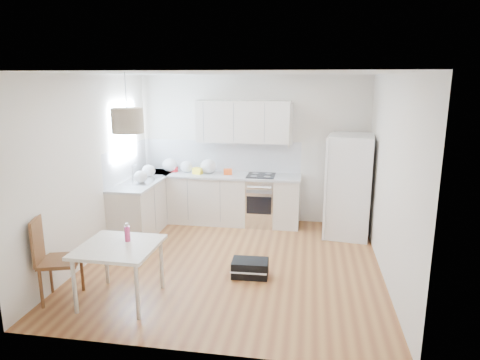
# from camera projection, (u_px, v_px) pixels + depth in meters

# --- Properties ---
(floor) EXTENTS (4.20, 4.20, 0.00)m
(floor) POSITION_uv_depth(u_px,v_px,m) (233.00, 264.00, 6.24)
(floor) COLOR brown
(floor) RESTS_ON ground
(ceiling) EXTENTS (4.20, 4.20, 0.00)m
(ceiling) POSITION_uv_depth(u_px,v_px,m) (232.00, 73.00, 5.61)
(ceiling) COLOR white
(ceiling) RESTS_ON wall_back
(wall_back) EXTENTS (4.20, 0.00, 4.20)m
(wall_back) POSITION_uv_depth(u_px,v_px,m) (253.00, 149.00, 7.94)
(wall_back) COLOR white
(wall_back) RESTS_ON floor
(wall_left) EXTENTS (0.00, 4.20, 4.20)m
(wall_left) POSITION_uv_depth(u_px,v_px,m) (91.00, 168.00, 6.26)
(wall_left) COLOR white
(wall_left) RESTS_ON floor
(wall_right) EXTENTS (0.00, 4.20, 4.20)m
(wall_right) POSITION_uv_depth(u_px,v_px,m) (390.00, 179.00, 5.60)
(wall_right) COLOR white
(wall_right) RESTS_ON floor
(window_glassblock) EXTENTS (0.02, 1.00, 1.00)m
(window_glassblock) POSITION_uv_depth(u_px,v_px,m) (124.00, 132.00, 7.27)
(window_glassblock) COLOR #BFE0F9
(window_glassblock) RESTS_ON wall_left
(cabinets_back) EXTENTS (3.00, 0.60, 0.88)m
(cabinets_back) POSITION_uv_depth(u_px,v_px,m) (218.00, 199.00, 7.96)
(cabinets_back) COLOR beige
(cabinets_back) RESTS_ON floor
(cabinets_left) EXTENTS (0.60, 1.80, 0.88)m
(cabinets_left) POSITION_uv_depth(u_px,v_px,m) (145.00, 205.00, 7.57)
(cabinets_left) COLOR beige
(cabinets_left) RESTS_ON floor
(counter_back) EXTENTS (3.02, 0.64, 0.04)m
(counter_back) POSITION_uv_depth(u_px,v_px,m) (218.00, 175.00, 7.85)
(counter_back) COLOR #B8BBBD
(counter_back) RESTS_ON cabinets_back
(counter_left) EXTENTS (0.64, 1.82, 0.04)m
(counter_left) POSITION_uv_depth(u_px,v_px,m) (144.00, 180.00, 7.46)
(counter_left) COLOR #B8BBBD
(counter_left) RESTS_ON cabinets_left
(backsplash_back) EXTENTS (3.00, 0.01, 0.58)m
(backsplash_back) POSITION_uv_depth(u_px,v_px,m) (221.00, 156.00, 8.06)
(backsplash_back) COLOR white
(backsplash_back) RESTS_ON wall_back
(backsplash_left) EXTENTS (0.01, 1.80, 0.58)m
(backsplash_left) POSITION_uv_depth(u_px,v_px,m) (127.00, 162.00, 7.44)
(backsplash_left) COLOR white
(backsplash_left) RESTS_ON wall_left
(upper_cabinets) EXTENTS (1.70, 0.32, 0.75)m
(upper_cabinets) POSITION_uv_depth(u_px,v_px,m) (243.00, 122.00, 7.69)
(upper_cabinets) COLOR beige
(upper_cabinets) RESTS_ON wall_back
(range_oven) EXTENTS (0.50, 0.61, 0.88)m
(range_oven) POSITION_uv_depth(u_px,v_px,m) (261.00, 201.00, 7.83)
(range_oven) COLOR silver
(range_oven) RESTS_ON floor
(sink) EXTENTS (0.50, 0.80, 0.16)m
(sink) POSITION_uv_depth(u_px,v_px,m) (142.00, 180.00, 7.41)
(sink) COLOR silver
(sink) RESTS_ON counter_left
(refrigerator) EXTENTS (0.94, 0.97, 1.73)m
(refrigerator) POSITION_uv_depth(u_px,v_px,m) (350.00, 186.00, 7.24)
(refrigerator) COLOR white
(refrigerator) RESTS_ON floor
(dining_table) EXTENTS (0.91, 0.91, 0.71)m
(dining_table) POSITION_uv_depth(u_px,v_px,m) (119.00, 251.00, 5.08)
(dining_table) COLOR beige
(dining_table) RESTS_ON floor
(dining_chair) EXTENTS (0.56, 0.56, 1.06)m
(dining_chair) POSITION_uv_depth(u_px,v_px,m) (60.00, 259.00, 5.12)
(dining_chair) COLOR #523418
(dining_chair) RESTS_ON floor
(drink_bottle) EXTENTS (0.08, 0.08, 0.23)m
(drink_bottle) POSITION_uv_depth(u_px,v_px,m) (127.00, 232.00, 5.16)
(drink_bottle) COLOR #DD3D81
(drink_bottle) RESTS_ON dining_table
(gym_bag) EXTENTS (0.50, 0.34, 0.23)m
(gym_bag) POSITION_uv_depth(u_px,v_px,m) (250.00, 268.00, 5.83)
(gym_bag) COLOR black
(gym_bag) RESTS_ON floor
(pendant_lamp) EXTENTS (0.42, 0.42, 0.27)m
(pendant_lamp) POSITION_uv_depth(u_px,v_px,m) (127.00, 121.00, 4.71)
(pendant_lamp) COLOR #C1B295
(pendant_lamp) RESTS_ON ceiling
(grocery_bag_a) EXTENTS (0.28, 0.24, 0.25)m
(grocery_bag_a) POSITION_uv_depth(u_px,v_px,m) (170.00, 165.00, 8.02)
(grocery_bag_a) COLOR white
(grocery_bag_a) RESTS_ON counter_back
(grocery_bag_b) EXTENTS (0.24, 0.20, 0.22)m
(grocery_bag_b) POSITION_uv_depth(u_px,v_px,m) (186.00, 167.00, 7.97)
(grocery_bag_b) COLOR white
(grocery_bag_b) RESTS_ON counter_back
(grocery_bag_c) EXTENTS (0.29, 0.25, 0.27)m
(grocery_bag_c) POSITION_uv_depth(u_px,v_px,m) (208.00, 166.00, 7.88)
(grocery_bag_c) COLOR white
(grocery_bag_c) RESTS_ON counter_back
(grocery_bag_d) EXTENTS (0.24, 0.20, 0.21)m
(grocery_bag_d) POSITION_uv_depth(u_px,v_px,m) (149.00, 170.00, 7.66)
(grocery_bag_d) COLOR white
(grocery_bag_d) RESTS_ON counter_back
(grocery_bag_e) EXTENTS (0.23, 0.20, 0.21)m
(grocery_bag_e) POSITION_uv_depth(u_px,v_px,m) (141.00, 177.00, 7.18)
(grocery_bag_e) COLOR white
(grocery_bag_e) RESTS_ON counter_left
(snack_orange) EXTENTS (0.17, 0.13, 0.11)m
(snack_orange) POSITION_uv_depth(u_px,v_px,m) (228.00, 172.00, 7.80)
(snack_orange) COLOR #D84713
(snack_orange) RESTS_ON counter_back
(snack_yellow) EXTENTS (0.20, 0.16, 0.12)m
(snack_yellow) POSITION_uv_depth(u_px,v_px,m) (198.00, 171.00, 7.84)
(snack_yellow) COLOR yellow
(snack_yellow) RESTS_ON counter_back
(snack_red) EXTENTS (0.15, 0.10, 0.10)m
(snack_red) POSITION_uv_depth(u_px,v_px,m) (174.00, 169.00, 8.03)
(snack_red) COLOR red
(snack_red) RESTS_ON counter_back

